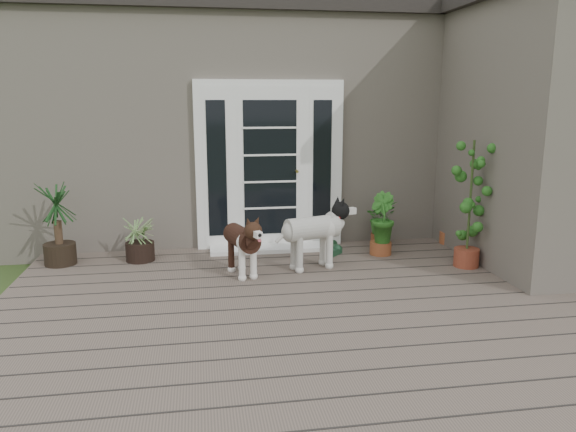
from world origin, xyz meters
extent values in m
cube|color=#6B5B4C|center=(0.00, 0.40, 0.06)|extent=(6.20, 4.60, 0.12)
cube|color=#665E54|center=(0.00, 4.65, 1.55)|extent=(7.40, 4.00, 3.10)
cube|color=#2D2826|center=(0.00, 4.65, 3.20)|extent=(7.60, 4.20, 0.20)
cube|color=#665E54|center=(2.90, 1.50, 1.55)|extent=(1.60, 2.40, 3.10)
cube|color=white|center=(-0.20, 2.60, 1.19)|extent=(1.90, 0.14, 2.15)
cube|color=white|center=(-0.20, 2.40, 0.14)|extent=(1.60, 0.40, 0.05)
imported|color=#2C611B|center=(1.25, 2.40, 0.38)|extent=(0.53, 0.53, 0.51)
imported|color=#154C1A|center=(1.11, 1.98, 0.40)|extent=(0.45, 0.45, 0.57)
imported|color=#195117|center=(2.23, 2.34, 0.36)|extent=(0.33, 0.33, 0.48)
camera|label=1|loc=(-1.10, -4.42, 2.03)|focal=34.32mm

